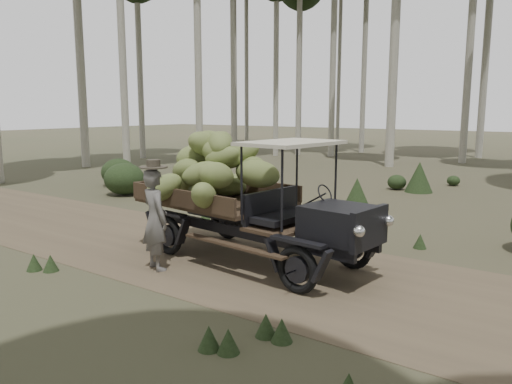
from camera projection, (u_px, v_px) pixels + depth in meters
ground at (298, 274)px, 8.51m from camera, size 120.00×120.00×0.00m
dirt_track at (298, 274)px, 8.51m from camera, size 70.00×4.00×0.01m
banana_truck at (233, 183)px, 9.34m from camera, size 5.08×2.57×2.46m
farmer at (155, 218)px, 8.65m from camera, size 0.75×0.62×1.94m
undergrowth at (348, 224)px, 9.92m from camera, size 24.01×19.60×1.38m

